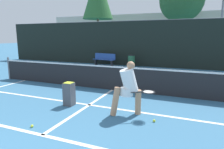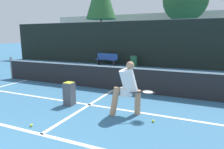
{
  "view_description": "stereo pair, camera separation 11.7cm",
  "coord_description": "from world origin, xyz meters",
  "px_view_note": "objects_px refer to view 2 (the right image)",
  "views": [
    {
      "loc": [
        2.86,
        -0.6,
        2.07
      ],
      "look_at": [
        0.64,
        4.79,
        0.95
      ],
      "focal_mm": 32.0,
      "sensor_mm": 36.0,
      "label": 1
    },
    {
      "loc": [
        2.97,
        -0.56,
        2.07
      ],
      "look_at": [
        0.64,
        4.79,
        0.95
      ],
      "focal_mm": 32.0,
      "sensor_mm": 36.0,
      "label": 2
    }
  ],
  "objects_px": {
    "ball_hopper": "(69,93)",
    "trash_bin": "(134,61)",
    "player_practicing": "(128,87)",
    "parked_car": "(123,53)",
    "courtside_bench": "(107,59)"
  },
  "relations": [
    {
      "from": "ball_hopper",
      "to": "trash_bin",
      "type": "bearing_deg",
      "value": 93.56
    },
    {
      "from": "player_practicing",
      "to": "ball_hopper",
      "type": "bearing_deg",
      "value": 148.85
    },
    {
      "from": "ball_hopper",
      "to": "parked_car",
      "type": "distance_m",
      "value": 12.79
    },
    {
      "from": "courtside_bench",
      "to": "trash_bin",
      "type": "xyz_separation_m",
      "value": [
        2.03,
        -0.0,
        -0.05
      ]
    },
    {
      "from": "ball_hopper",
      "to": "courtside_bench",
      "type": "height_order",
      "value": "courtside_bench"
    },
    {
      "from": "player_practicing",
      "to": "parked_car",
      "type": "relative_size",
      "value": 0.33
    },
    {
      "from": "courtside_bench",
      "to": "parked_car",
      "type": "xyz_separation_m",
      "value": [
        -0.35,
        4.36,
        0.12
      ]
    },
    {
      "from": "player_practicing",
      "to": "parked_car",
      "type": "height_order",
      "value": "player_practicing"
    },
    {
      "from": "ball_hopper",
      "to": "trash_bin",
      "type": "distance_m",
      "value": 8.11
    },
    {
      "from": "player_practicing",
      "to": "trash_bin",
      "type": "bearing_deg",
      "value": 75.84
    },
    {
      "from": "courtside_bench",
      "to": "player_practicing",
      "type": "bearing_deg",
      "value": -53.7
    },
    {
      "from": "ball_hopper",
      "to": "courtside_bench",
      "type": "bearing_deg",
      "value": 107.38
    },
    {
      "from": "ball_hopper",
      "to": "courtside_bench",
      "type": "distance_m",
      "value": 8.49
    },
    {
      "from": "trash_bin",
      "to": "parked_car",
      "type": "distance_m",
      "value": 4.98
    },
    {
      "from": "ball_hopper",
      "to": "trash_bin",
      "type": "relative_size",
      "value": 0.85
    }
  ]
}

